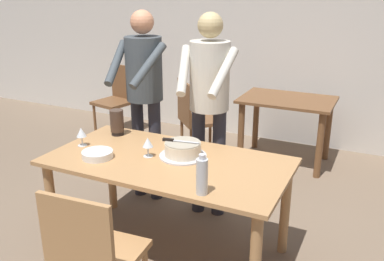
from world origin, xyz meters
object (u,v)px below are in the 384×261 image
at_px(plate_stack, 97,154).
at_px(cake_knife, 173,140).
at_px(person_standing_beside, 144,86).
at_px(water_bottle, 202,176).
at_px(chair_near_side, 93,253).
at_px(wine_glass_far, 81,133).
at_px(main_dining_table, 168,173).
at_px(background_table, 286,113).
at_px(wine_glass_near, 148,143).
at_px(cake_on_platter, 183,150).
at_px(person_cutting_cake, 209,94).
at_px(hurricane_lamp, 117,122).
at_px(background_chair_3, 195,116).
at_px(background_chair_2, 117,97).

bearing_deg(plate_stack, cake_knife, 30.09).
distance_m(cake_knife, person_standing_beside, 0.87).
relative_size(water_bottle, chair_near_side, 0.28).
height_order(wine_glass_far, chair_near_side, chair_near_side).
height_order(main_dining_table, background_table, main_dining_table).
distance_m(cake_knife, wine_glass_near, 0.18).
distance_m(wine_glass_near, water_bottle, 0.67).
bearing_deg(cake_on_platter, background_table, 81.79).
bearing_deg(wine_glass_far, water_bottle, -15.29).
relative_size(main_dining_table, person_cutting_cake, 0.99).
bearing_deg(hurricane_lamp, wine_glass_near, -31.56).
height_order(hurricane_lamp, chair_near_side, hurricane_lamp).
xyz_separation_m(water_bottle, person_cutting_cake, (-0.39, 1.01, 0.21)).
bearing_deg(wine_glass_near, background_chair_3, 104.82).
bearing_deg(water_bottle, wine_glass_near, 149.01).
xyz_separation_m(wine_glass_far, person_cutting_cake, (0.75, 0.69, 0.22)).
relative_size(water_bottle, background_chair_3, 0.28).
xyz_separation_m(person_standing_beside, background_chair_3, (-0.03, 1.11, -0.58)).
distance_m(cake_knife, background_chair_2, 2.82).
bearing_deg(hurricane_lamp, background_chair_2, 125.77).
distance_m(wine_glass_near, person_standing_beside, 0.85).
distance_m(cake_knife, person_cutting_cake, 0.60).
bearing_deg(main_dining_table, person_cutting_cake, 87.05).
relative_size(background_table, background_chair_3, 1.11).
height_order(main_dining_table, wine_glass_near, wine_glass_near).
bearing_deg(cake_on_platter, chair_near_side, -96.44).
bearing_deg(background_chair_3, cake_on_platter, -67.49).
xyz_separation_m(wine_glass_near, water_bottle, (0.58, -0.35, 0.01)).
bearing_deg(cake_knife, person_cutting_cake, 86.90).
distance_m(person_cutting_cake, person_standing_beside, 0.63).
distance_m(wine_glass_near, background_chair_2, 2.79).
distance_m(main_dining_table, chair_near_side, 0.83).
distance_m(plate_stack, background_chair_3, 2.00).
bearing_deg(chair_near_side, person_cutting_cake, 87.55).
xyz_separation_m(cake_knife, hurricane_lamp, (-0.62, 0.19, -0.01)).
bearing_deg(background_table, person_standing_beside, -124.59).
relative_size(water_bottle, background_chair_2, 0.28).
distance_m(wine_glass_near, chair_near_side, 0.89).
height_order(cake_on_platter, plate_stack, cake_on_platter).
relative_size(plate_stack, wine_glass_far, 1.53).
relative_size(water_bottle, hurricane_lamp, 1.19).
bearing_deg(cake_on_platter, main_dining_table, -127.15).
relative_size(hurricane_lamp, person_cutting_cake, 0.12).
height_order(cake_knife, wine_glass_far, wine_glass_far).
relative_size(wine_glass_near, water_bottle, 0.58).
distance_m(wine_glass_near, background_chair_3, 1.89).
xyz_separation_m(hurricane_lamp, background_chair_3, (-0.01, 1.51, -0.37)).
height_order(plate_stack, background_table, plate_stack).
bearing_deg(background_chair_2, cake_on_platter, -44.98).
height_order(cake_knife, plate_stack, cake_knife).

